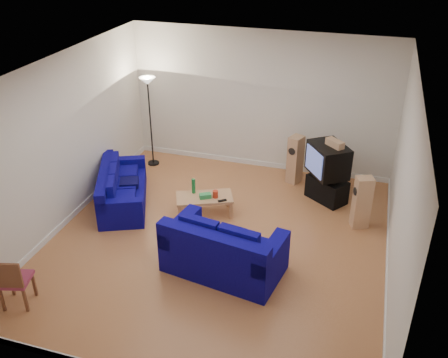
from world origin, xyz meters
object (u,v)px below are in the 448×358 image
(sofa_three_seat, at_px, (121,191))
(tv_stand, at_px, (327,189))
(sofa_loveseat, at_px, (222,254))
(coffee_table, at_px, (204,199))
(television, at_px, (328,160))

(sofa_three_seat, height_order, tv_stand, sofa_three_seat)
(sofa_loveseat, distance_m, coffee_table, 1.85)
(tv_stand, xyz_separation_m, television, (-0.05, 0.00, 0.68))
(sofa_three_seat, xyz_separation_m, tv_stand, (4.04, 1.40, -0.04))
(sofa_three_seat, relative_size, tv_stand, 2.68)
(coffee_table, height_order, tv_stand, tv_stand)
(sofa_loveseat, bearing_deg, television, 74.76)
(sofa_three_seat, distance_m, tv_stand, 4.28)
(sofa_loveseat, bearing_deg, sofa_three_seat, 160.07)
(sofa_three_seat, bearing_deg, tv_stand, 85.40)
(tv_stand, bearing_deg, television, -148.99)
(sofa_three_seat, xyz_separation_m, television, (4.00, 1.40, 0.64))
(sofa_three_seat, height_order, television, television)
(coffee_table, distance_m, tv_stand, 2.60)
(sofa_three_seat, bearing_deg, television, 85.64)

